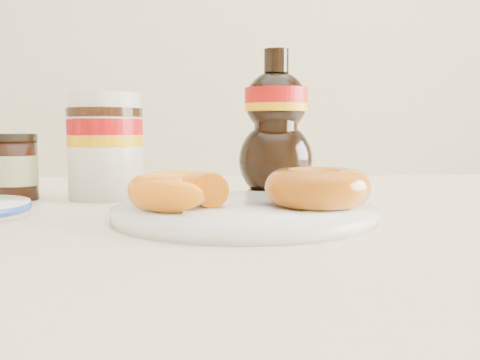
{
  "coord_description": "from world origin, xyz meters",
  "views": [
    {
      "loc": [
        -0.03,
        -0.5,
        0.84
      ],
      "look_at": [
        0.01,
        0.09,
        0.79
      ],
      "focal_mm": 40.0,
      "sensor_mm": 36.0,
      "label": 1
    }
  ],
  "objects": [
    {
      "name": "dining_table",
      "position": [
        0.0,
        0.1,
        0.67
      ],
      "size": [
        1.4,
        0.9,
        0.75
      ],
      "color": "beige",
      "rests_on": "ground"
    },
    {
      "name": "syrup_bottle",
      "position": [
        0.08,
        0.24,
        0.85
      ],
      "size": [
        0.12,
        0.11,
        0.2
      ],
      "primitive_type": null,
      "rotation": [
        0.0,
        0.0,
        0.21
      ],
      "color": "black",
      "rests_on": "dining_table"
    },
    {
      "name": "dark_jar",
      "position": [
        -0.27,
        0.21,
        0.79
      ],
      "size": [
        0.05,
        0.05,
        0.09
      ],
      "rotation": [
        0.0,
        0.0,
        -0.22
      ],
      "color": "black",
      "rests_on": "dining_table"
    },
    {
      "name": "donut_bitten",
      "position": [
        -0.05,
        0.03,
        0.78
      ],
      "size": [
        0.11,
        0.11,
        0.03
      ],
      "primitive_type": "torus",
      "rotation": [
        0.0,
        0.0,
        -0.06
      ],
      "color": "orange",
      "rests_on": "plate"
    },
    {
      "name": "nutella_jar",
      "position": [
        -0.15,
        0.21,
        0.82
      ],
      "size": [
        0.1,
        0.1,
        0.14
      ],
      "rotation": [
        0.0,
        0.0,
        -0.21
      ],
      "color": "white",
      "rests_on": "dining_table"
    },
    {
      "name": "donut_whole",
      "position": [
        0.09,
        0.03,
        0.78
      ],
      "size": [
        0.14,
        0.14,
        0.04
      ],
      "primitive_type": "torus",
      "rotation": [
        0.0,
        0.0,
        -0.4
      ],
      "color": "#8D3709",
      "rests_on": "plate"
    },
    {
      "name": "plate",
      "position": [
        0.01,
        0.04,
        0.76
      ],
      "size": [
        0.27,
        0.27,
        0.01
      ],
      "color": "white",
      "rests_on": "dining_table"
    }
  ]
}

